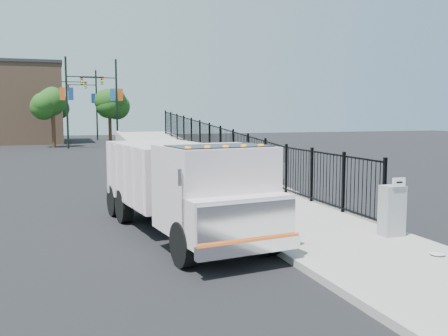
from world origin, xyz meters
name	(u,v)px	position (x,y,z in m)	size (l,w,h in m)	color
ground	(233,224)	(0.00, 0.00, 0.00)	(120.00, 120.00, 0.00)	black
sidewalk	(330,233)	(1.93, -2.00, 0.06)	(3.55, 12.00, 0.12)	#9E998E
curb	(261,238)	(0.00, -2.00, 0.08)	(0.30, 12.00, 0.16)	#ADAAA3
ramp	(177,165)	(2.12, 16.00, 0.00)	(3.95, 24.00, 1.70)	#9E998E
iron_fence	(220,155)	(3.55, 12.00, 0.90)	(0.10, 28.00, 1.80)	black
truck	(184,182)	(-1.63, -0.82, 1.39)	(3.23, 7.44, 2.46)	black
worker	(269,195)	(0.61, -1.11, 0.99)	(0.64, 0.42, 1.74)	maroon
utility_cabinet	(392,211)	(3.10, -2.94, 0.75)	(0.55, 0.40, 1.25)	gray
arrow_sign	(399,182)	(3.10, -3.16, 1.48)	(0.35, 0.04, 0.22)	white
debris	(438,254)	(2.93, -4.72, 0.16)	(0.33, 0.33, 0.08)	silver
light_pole_0	(70,99)	(-3.42, 32.90, 4.36)	(3.77, 0.22, 8.00)	black
light_pole_1	(113,99)	(0.36, 33.82, 4.36)	(3.78, 0.22, 8.00)	black
light_pole_2	(58,101)	(-4.38, 40.93, 4.36)	(3.77, 0.22, 8.00)	black
light_pole_3	(94,102)	(-0.49, 46.38, 4.36)	(3.78, 0.22, 8.00)	black
tree_0	(53,104)	(-4.92, 34.72, 3.94)	(2.59, 2.59, 5.30)	#382314
tree_1	(110,105)	(0.71, 40.77, 3.94)	(2.57, 2.57, 5.29)	#382314
tree_2	(55,106)	(-4.77, 47.33, 3.96)	(2.92, 2.92, 5.46)	#382314
building	(12,105)	(-9.00, 44.00, 4.00)	(10.00, 10.00, 8.00)	#8C664C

